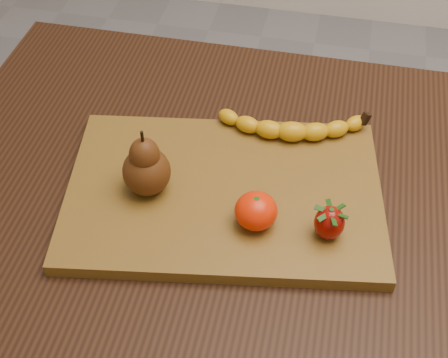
% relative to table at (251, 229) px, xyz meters
% --- Properties ---
extents(table, '(1.00, 0.70, 0.76)m').
position_rel_table_xyz_m(table, '(0.00, 0.00, 0.00)').
color(table, black).
rests_on(table, ground).
extents(cutting_board, '(0.49, 0.37, 0.02)m').
position_rel_table_xyz_m(cutting_board, '(-0.04, -0.03, 0.11)').
color(cutting_board, brown).
rests_on(cutting_board, table).
extents(banana, '(0.20, 0.08, 0.03)m').
position_rel_table_xyz_m(banana, '(0.04, 0.09, 0.13)').
color(banana, '#DBA10A').
rests_on(banana, cutting_board).
extents(pear, '(0.08, 0.08, 0.11)m').
position_rel_table_xyz_m(pear, '(-0.14, -0.05, 0.17)').
color(pear, '#4E280C').
rests_on(pear, cutting_board).
extents(mandarin, '(0.06, 0.06, 0.05)m').
position_rel_table_xyz_m(mandarin, '(0.02, -0.08, 0.14)').
color(mandarin, red).
rests_on(mandarin, cutting_board).
extents(strawberry, '(0.05, 0.05, 0.05)m').
position_rel_table_xyz_m(strawberry, '(0.12, -0.08, 0.14)').
color(strawberry, '#880803').
rests_on(strawberry, cutting_board).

